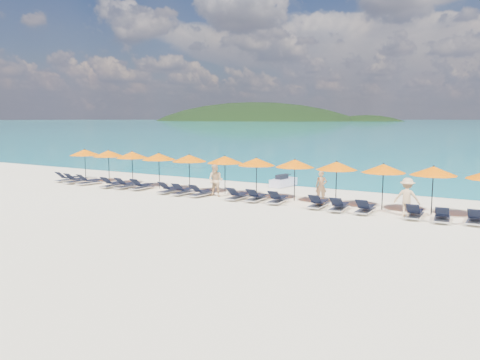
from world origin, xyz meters
The scene contains 36 objects.
ground centered at (0.00, 0.00, 0.00)m, with size 1400.00×1400.00×0.00m, color beige.
headland_main centered at (-300.00, 540.00, -38.00)m, with size 374.00×242.00×126.50m.
headland_small centered at (-150.00, 560.00, -35.00)m, with size 162.00×126.00×85.50m.
jetski centered at (-0.56, 9.43, 0.32)m, with size 1.07×2.24×0.77m.
beachgoer_a centered at (3.54, 5.47, 0.82)m, with size 0.60×0.39×1.63m, color tan.
beachgoer_b centered at (-2.15, 3.92, 0.91)m, with size 0.89×0.51×1.83m, color tan.
beachgoer_c centered at (8.22, 3.87, 0.88)m, with size 1.14×0.53×1.76m, color tan.
umbrella_0 centered at (-13.73, 4.78, 2.02)m, with size 2.10×2.10×2.28m.
umbrella_1 centered at (-11.50, 4.86, 2.02)m, with size 2.10×2.10×2.28m.
umbrella_2 centered at (-9.26, 4.78, 2.02)m, with size 2.10×2.10×2.28m.
umbrella_3 centered at (-6.91, 4.68, 2.02)m, with size 2.10×2.10×2.28m.
umbrella_4 centered at (-4.55, 4.69, 2.02)m, with size 2.10×2.10×2.28m.
umbrella_5 centered at (-2.19, 4.97, 2.02)m, with size 2.10×2.10×2.28m.
umbrella_6 centered at (0.03, 4.73, 2.02)m, with size 2.10×2.10×2.28m.
umbrella_7 centered at (2.23, 4.96, 2.02)m, with size 2.10×2.10×2.28m.
umbrella_8 centered at (4.55, 4.90, 2.02)m, with size 2.10×2.10×2.28m.
umbrella_9 centered at (6.89, 4.87, 2.02)m, with size 2.10×2.10×2.28m.
umbrella_10 centered at (9.12, 4.94, 2.02)m, with size 2.10×2.10×2.28m.
lounger_0 centered at (-14.46, 3.78, 0.24)m, with size 0.72×1.73×0.66m.
lounger_1 centered at (-13.27, 3.53, 0.24)m, with size 0.65×1.71×0.66m.
lounger_2 centered at (-12.01, 3.55, 0.24)m, with size 0.77×1.75×0.66m.
lounger_3 centered at (-9.72, 3.42, 0.24)m, with size 0.62×1.70×0.66m.
lounger_4 centered at (-8.64, 3.57, 0.24)m, with size 0.65×1.71×0.66m.
lounger_5 centered at (-7.49, 3.69, 0.24)m, with size 0.65×1.71×0.66m.
lounger_6 centered at (-5.12, 3.51, 0.24)m, with size 0.70×1.73×0.66m.
lounger_7 centered at (-4.07, 3.43, 0.24)m, with size 0.64×1.71×0.66m.
lounger_8 centered at (-2.84, 3.52, 0.24)m, with size 0.78×1.75×0.66m.
lounger_9 centered at (-0.52, 3.65, 0.24)m, with size 0.66×1.71×0.66m.
lounger_10 centered at (0.59, 3.77, 0.24)m, with size 0.67×1.72×0.66m.
lounger_11 centered at (1.83, 3.78, 0.24)m, with size 0.75×1.74×0.66m.
lounger_12 centered at (4.08, 3.70, 0.24)m, with size 0.69×1.73×0.66m.
lounger_13 centered at (5.21, 3.50, 0.24)m, with size 0.75×1.74×0.66m.
lounger_14 centered at (6.44, 3.59, 0.24)m, with size 0.65×1.71×0.66m.
lounger_15 centered at (8.63, 3.62, 0.24)m, with size 0.68×1.72×0.66m.
lounger_16 centered at (9.77, 3.51, 0.24)m, with size 0.79×1.75×0.66m.
lounger_17 centered at (11.04, 3.77, 0.24)m, with size 0.64×1.71×0.66m.
Camera 1 is at (12.33, -17.79, 4.43)m, focal length 35.00 mm.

